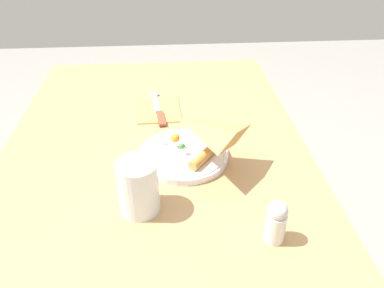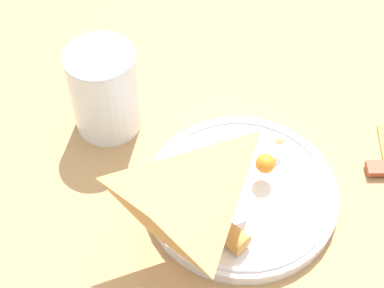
% 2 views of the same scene
% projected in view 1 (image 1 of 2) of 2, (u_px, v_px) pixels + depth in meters
% --- Properties ---
extents(dining_table, '(1.26, 0.78, 0.75)m').
position_uv_depth(dining_table, '(157.00, 191.00, 0.97)').
color(dining_table, '#A87F51').
rests_on(dining_table, ground_plane).
extents(plate_pizza, '(0.22, 0.22, 0.05)m').
position_uv_depth(plate_pizza, '(183.00, 152.00, 0.91)').
color(plate_pizza, white).
rests_on(plate_pizza, dining_table).
extents(milk_glass, '(0.08, 0.08, 0.11)m').
position_uv_depth(milk_glass, '(139.00, 189.00, 0.74)').
color(milk_glass, white).
rests_on(milk_glass, dining_table).
extents(napkin_folded, '(0.16, 0.13, 0.00)m').
position_uv_depth(napkin_folded, '(159.00, 109.00, 1.12)').
color(napkin_folded, '#E59E4C').
rests_on(napkin_folded, dining_table).
extents(butter_knife, '(0.21, 0.04, 0.01)m').
position_uv_depth(butter_knife, '(159.00, 110.00, 1.11)').
color(butter_knife, '#99422D').
rests_on(butter_knife, napkin_folded).
extents(salt_shaker, '(0.04, 0.04, 0.09)m').
position_uv_depth(salt_shaker, '(276.00, 221.00, 0.68)').
color(salt_shaker, silver).
rests_on(salt_shaker, dining_table).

